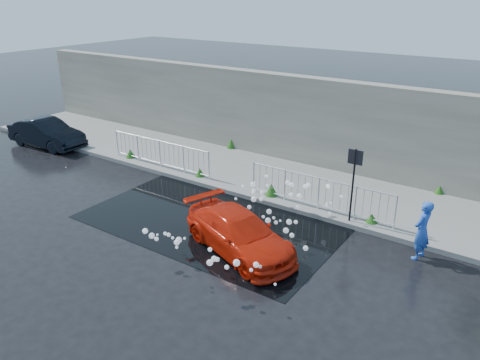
# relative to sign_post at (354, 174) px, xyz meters

# --- Properties ---
(ground) EXTENTS (90.00, 90.00, 0.00)m
(ground) POSITION_rel_sign_post_xyz_m (-4.20, -3.10, -1.72)
(ground) COLOR black
(ground) RESTS_ON ground
(pavement) EXTENTS (30.00, 4.00, 0.15)m
(pavement) POSITION_rel_sign_post_xyz_m (-4.20, 1.90, -1.65)
(pavement) COLOR slate
(pavement) RESTS_ON ground
(curb) EXTENTS (30.00, 0.25, 0.16)m
(curb) POSITION_rel_sign_post_xyz_m (-4.20, -0.10, -1.64)
(curb) COLOR slate
(curb) RESTS_ON ground
(retaining_wall) EXTENTS (30.00, 0.60, 3.50)m
(retaining_wall) POSITION_rel_sign_post_xyz_m (-4.20, 4.10, 0.18)
(retaining_wall) COLOR #676457
(retaining_wall) RESTS_ON pavement
(puddle) EXTENTS (8.00, 5.00, 0.01)m
(puddle) POSITION_rel_sign_post_xyz_m (-3.70, -2.10, -1.72)
(puddle) COLOR black
(puddle) RESTS_ON ground
(sign_post) EXTENTS (0.45, 0.06, 2.50)m
(sign_post) POSITION_rel_sign_post_xyz_m (0.00, 0.00, 0.00)
(sign_post) COLOR black
(sign_post) RESTS_ON ground
(railing_left) EXTENTS (5.05, 0.05, 1.10)m
(railing_left) POSITION_rel_sign_post_xyz_m (-8.20, 0.25, -0.99)
(railing_left) COLOR silver
(railing_left) RESTS_ON pavement
(railing_right) EXTENTS (5.05, 0.05, 1.10)m
(railing_right) POSITION_rel_sign_post_xyz_m (-1.20, 0.25, -0.99)
(railing_right) COLOR silver
(railing_right) RESTS_ON pavement
(weeds) EXTENTS (12.17, 3.93, 0.43)m
(weeds) POSITION_rel_sign_post_xyz_m (-4.72, 1.42, -1.38)
(weeds) COLOR #1F4612
(weeds) RESTS_ON pavement
(water_spray) EXTENTS (3.57, 5.68, 1.05)m
(water_spray) POSITION_rel_sign_post_xyz_m (-2.00, -2.34, -1.02)
(water_spray) COLOR white
(water_spray) RESTS_ON ground
(red_car) EXTENTS (4.17, 2.77, 1.12)m
(red_car) POSITION_rel_sign_post_xyz_m (-1.96, -3.20, -1.16)
(red_car) COLOR red
(red_car) RESTS_ON ground
(dark_car) EXTENTS (4.01, 1.63, 1.29)m
(dark_car) POSITION_rel_sign_post_xyz_m (-14.64, -0.50, -1.08)
(dark_car) COLOR black
(dark_car) RESTS_ON ground
(person) EXTENTS (0.53, 0.69, 1.69)m
(person) POSITION_rel_sign_post_xyz_m (2.30, -0.74, -0.88)
(person) COLOR blue
(person) RESTS_ON ground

